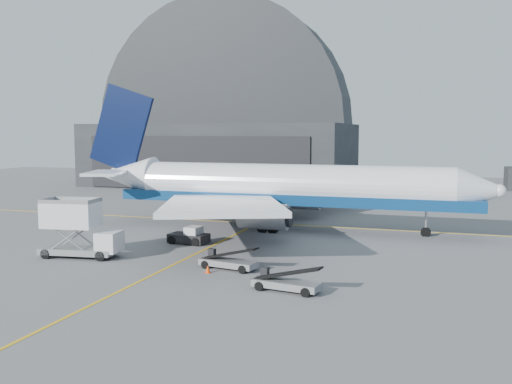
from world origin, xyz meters
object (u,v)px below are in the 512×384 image
(pushback_tug, at_px, (190,237))
(belt_loader_b, at_px, (286,283))
(catering_truck, at_px, (78,230))
(belt_loader_a, at_px, (228,262))
(airliner, at_px, (275,187))

(pushback_tug, relative_size, belt_loader_b, 0.77)
(catering_truck, distance_m, belt_loader_a, 13.51)
(airliner, height_order, belt_loader_b, airliner)
(belt_loader_a, xyz_separation_m, belt_loader_b, (5.81, -4.51, -0.00))
(airliner, relative_size, belt_loader_b, 9.43)
(catering_truck, bearing_deg, belt_loader_b, -20.99)
(pushback_tug, height_order, belt_loader_a, belt_loader_a)
(catering_truck, xyz_separation_m, pushback_tug, (6.34, 8.35, -1.71))
(airliner, relative_size, pushback_tug, 12.22)
(pushback_tug, bearing_deg, airliner, 68.87)
(belt_loader_b, bearing_deg, belt_loader_a, 150.75)
(catering_truck, relative_size, pushback_tug, 1.85)
(catering_truck, bearing_deg, pushback_tug, 44.90)
(airliner, xyz_separation_m, catering_truck, (-11.61, -19.05, -2.20))
(pushback_tug, xyz_separation_m, belt_loader_b, (12.87, -12.82, -0.06))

